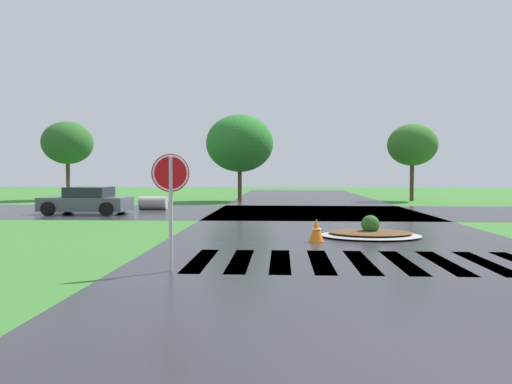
% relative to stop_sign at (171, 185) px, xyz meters
% --- Properties ---
extents(ground_plane, '(120.00, 120.00, 0.10)m').
position_rel_stop_sign_xyz_m(ground_plane, '(3.99, -4.63, -1.80)').
color(ground_plane, '#38722D').
extents(asphalt_roadway, '(10.35, 80.00, 0.01)m').
position_rel_stop_sign_xyz_m(asphalt_roadway, '(3.99, 5.37, -1.75)').
color(asphalt_roadway, '#2B2B30').
rests_on(asphalt_roadway, ground).
extents(asphalt_cross_road, '(90.00, 9.31, 0.01)m').
position_rel_stop_sign_xyz_m(asphalt_cross_road, '(3.99, 14.79, -1.75)').
color(asphalt_cross_road, '#2B2B30').
rests_on(asphalt_cross_road, ground).
extents(crosswalk_stripes, '(7.65, 2.99, 0.01)m').
position_rel_stop_sign_xyz_m(crosswalk_stripes, '(3.99, 1.26, -1.75)').
color(crosswalk_stripes, white).
rests_on(crosswalk_stripes, ground).
extents(stop_sign, '(0.71, 0.32, 2.36)m').
position_rel_stop_sign_xyz_m(stop_sign, '(0.00, 0.00, 0.00)').
color(stop_sign, '#B2B5BA').
rests_on(stop_sign, ground).
extents(median_island, '(3.10, 2.29, 0.68)m').
position_rel_stop_sign_xyz_m(median_island, '(4.96, 5.42, -1.62)').
color(median_island, '#9E9B93').
rests_on(median_island, ground).
extents(car_blue_compact, '(4.14, 2.26, 1.30)m').
position_rel_stop_sign_xyz_m(car_blue_compact, '(-7.14, 13.09, -1.14)').
color(car_blue_compact, '#4C545B').
rests_on(car_blue_compact, ground).
extents(drainage_pipe_stack, '(1.47, 0.76, 0.72)m').
position_rel_stop_sign_xyz_m(drainage_pipe_stack, '(-4.67, 15.96, -1.39)').
color(drainage_pipe_stack, '#9E9B93').
rests_on(drainage_pipe_stack, ground).
extents(traffic_cone, '(0.43, 0.43, 0.67)m').
position_rel_stop_sign_xyz_m(traffic_cone, '(3.22, 4.34, -1.42)').
color(traffic_cone, orange).
rests_on(traffic_cone, ground).
extents(background_treeline, '(39.45, 6.80, 6.01)m').
position_rel_stop_sign_xyz_m(background_treeline, '(2.14, 24.55, 2.25)').
color(background_treeline, '#4C3823').
rests_on(background_treeline, ground).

